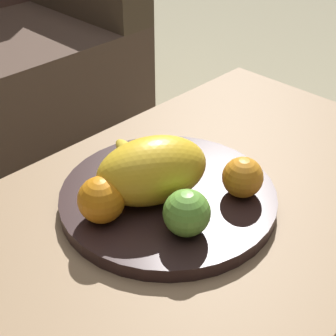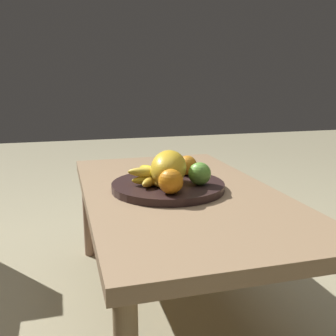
{
  "view_description": "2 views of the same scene",
  "coord_description": "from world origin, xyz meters",
  "px_view_note": "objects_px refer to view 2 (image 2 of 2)",
  "views": [
    {
      "loc": [
        -0.49,
        -0.46,
        1.0
      ],
      "look_at": [
        0.01,
        0.04,
        0.52
      ],
      "focal_mm": 54.95,
      "sensor_mm": 36.0,
      "label": 1
    },
    {
      "loc": [
        -1.21,
        0.37,
        0.81
      ],
      "look_at": [
        0.01,
        0.04,
        0.52
      ],
      "focal_mm": 41.99,
      "sensor_mm": 36.0,
      "label": 2
    }
  ],
  "objects_px": {
    "orange_left": "(187,165)",
    "banana_bunch": "(153,177)",
    "coffee_table": "(180,203)",
    "fruit_bowl": "(168,186)",
    "apple_front": "(200,174)",
    "melon_large_front": "(169,168)",
    "orange_front": "(171,181)"
  },
  "relations": [
    {
      "from": "coffee_table",
      "to": "fruit_bowl",
      "type": "relative_size",
      "value": 3.02
    },
    {
      "from": "fruit_bowl",
      "to": "apple_front",
      "type": "height_order",
      "value": "apple_front"
    },
    {
      "from": "orange_front",
      "to": "melon_large_front",
      "type": "bearing_deg",
      "value": -11.66
    },
    {
      "from": "orange_left",
      "to": "banana_bunch",
      "type": "xyz_separation_m",
      "value": [
        -0.1,
        0.15,
        -0.01
      ]
    },
    {
      "from": "apple_front",
      "to": "orange_left",
      "type": "bearing_deg",
      "value": -0.86
    },
    {
      "from": "fruit_bowl",
      "to": "apple_front",
      "type": "bearing_deg",
      "value": -120.01
    },
    {
      "from": "fruit_bowl",
      "to": "banana_bunch",
      "type": "xyz_separation_m",
      "value": [
        -0.01,
        0.05,
        0.04
      ]
    },
    {
      "from": "melon_large_front",
      "to": "apple_front",
      "type": "xyz_separation_m",
      "value": [
        -0.02,
        -0.1,
        -0.02
      ]
    },
    {
      "from": "coffee_table",
      "to": "fruit_bowl",
      "type": "distance_m",
      "value": 0.07
    },
    {
      "from": "apple_front",
      "to": "coffee_table",
      "type": "bearing_deg",
      "value": 52.97
    },
    {
      "from": "orange_left",
      "to": "apple_front",
      "type": "xyz_separation_m",
      "value": [
        -0.14,
        0.0,
        0.0
      ]
    },
    {
      "from": "orange_front",
      "to": "fruit_bowl",
      "type": "bearing_deg",
      "value": -11.62
    },
    {
      "from": "coffee_table",
      "to": "banana_bunch",
      "type": "distance_m",
      "value": 0.14
    },
    {
      "from": "coffee_table",
      "to": "orange_left",
      "type": "distance_m",
      "value": 0.15
    },
    {
      "from": "coffee_table",
      "to": "orange_front",
      "type": "relative_size",
      "value": 14.92
    },
    {
      "from": "melon_large_front",
      "to": "banana_bunch",
      "type": "xyz_separation_m",
      "value": [
        0.02,
        0.05,
        -0.03
      ]
    },
    {
      "from": "melon_large_front",
      "to": "orange_left",
      "type": "xyz_separation_m",
      "value": [
        0.11,
        -0.1,
        -0.02
      ]
    },
    {
      "from": "orange_front",
      "to": "apple_front",
      "type": "bearing_deg",
      "value": -58.84
    },
    {
      "from": "melon_large_front",
      "to": "orange_left",
      "type": "relative_size",
      "value": 2.69
    },
    {
      "from": "fruit_bowl",
      "to": "orange_front",
      "type": "relative_size",
      "value": 4.94
    },
    {
      "from": "orange_left",
      "to": "banana_bunch",
      "type": "distance_m",
      "value": 0.18
    },
    {
      "from": "fruit_bowl",
      "to": "orange_front",
      "type": "height_order",
      "value": "orange_front"
    },
    {
      "from": "coffee_table",
      "to": "orange_front",
      "type": "xyz_separation_m",
      "value": [
        -0.11,
        0.06,
        0.11
      ]
    },
    {
      "from": "coffee_table",
      "to": "apple_front",
      "type": "relative_size",
      "value": 15.25
    },
    {
      "from": "apple_front",
      "to": "melon_large_front",
      "type": "bearing_deg",
      "value": 77.13
    },
    {
      "from": "apple_front",
      "to": "banana_bunch",
      "type": "relative_size",
      "value": 0.45
    },
    {
      "from": "melon_large_front",
      "to": "apple_front",
      "type": "height_order",
      "value": "melon_large_front"
    },
    {
      "from": "coffee_table",
      "to": "melon_large_front",
      "type": "relative_size",
      "value": 6.03
    },
    {
      "from": "melon_large_front",
      "to": "banana_bunch",
      "type": "relative_size",
      "value": 1.14
    },
    {
      "from": "apple_front",
      "to": "fruit_bowl",
      "type": "bearing_deg",
      "value": 59.99
    },
    {
      "from": "melon_large_front",
      "to": "banana_bunch",
      "type": "distance_m",
      "value": 0.06
    },
    {
      "from": "coffee_table",
      "to": "melon_large_front",
      "type": "bearing_deg",
      "value": 112.8
    }
  ]
}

